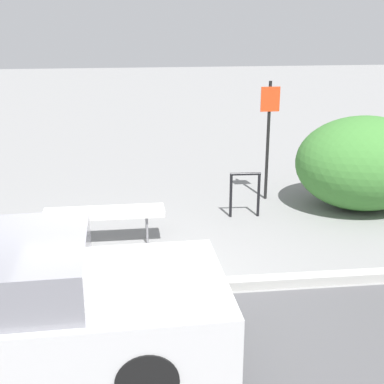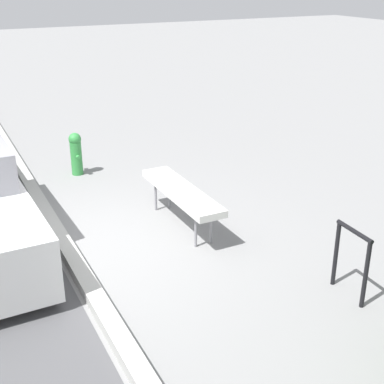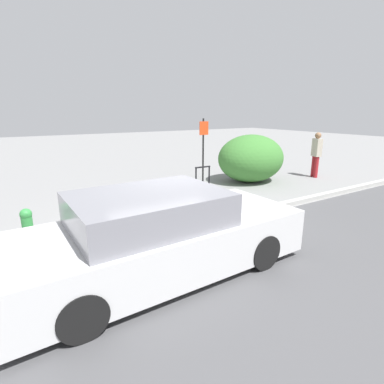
{
  "view_description": "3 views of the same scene",
  "coord_description": "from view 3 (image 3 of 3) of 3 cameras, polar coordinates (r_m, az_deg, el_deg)",
  "views": [
    {
      "loc": [
        0.36,
        -6.26,
        3.51
      ],
      "look_at": [
        1.31,
        1.82,
        0.76
      ],
      "focal_mm": 50.0,
      "sensor_mm": 36.0,
      "label": 1
    },
    {
      "loc": [
        6.15,
        -1.27,
        3.39
      ],
      "look_at": [
        0.18,
        1.71,
        0.62
      ],
      "focal_mm": 50.0,
      "sensor_mm": 36.0,
      "label": 2
    },
    {
      "loc": [
        -2.97,
        -5.32,
        2.56
      ],
      "look_at": [
        0.84,
        0.82,
        0.59
      ],
      "focal_mm": 28.0,
      "sensor_mm": 36.0,
      "label": 3
    }
  ],
  "objects": [
    {
      "name": "fire_hydrant",
      "position": [
        6.59,
        -28.82,
        -5.76
      ],
      "size": [
        0.36,
        0.22,
        0.77
      ],
      "color": "#338C3F",
      "rests_on": "ground_plane"
    },
    {
      "name": "parked_car_near",
      "position": [
        4.82,
        -6.38,
        -8.38
      ],
      "size": [
        4.76,
        1.96,
        1.37
      ],
      "rotation": [
        0.0,
        0.0,
        0.03
      ],
      "color": "black",
      "rests_on": "ground_plane"
    },
    {
      "name": "sign_post",
      "position": [
        10.68,
        2.17,
        8.92
      ],
      "size": [
        0.36,
        0.08,
        2.3
      ],
      "color": "black",
      "rests_on": "ground_plane"
    },
    {
      "name": "ground_plane",
      "position": [
        6.61,
        -2.49,
        -7.54
      ],
      "size": [
        60.0,
        60.0,
        0.0
      ],
      "primitive_type": "plane",
      "color": "gray"
    },
    {
      "name": "bench",
      "position": [
        7.84,
        -9.2,
        -0.08
      ],
      "size": [
        1.89,
        0.43,
        0.57
      ],
      "rotation": [
        0.0,
        0.0,
        0.01
      ],
      "color": "gray",
      "rests_on": "ground_plane"
    },
    {
      "name": "shrub_hedge",
      "position": [
        11.25,
        11.14,
        6.3
      ],
      "size": [
        2.54,
        2.13,
        1.73
      ],
      "color": "#3D7A33",
      "rests_on": "ground_plane"
    },
    {
      "name": "curb",
      "position": [
        6.58,
        -2.49,
        -7.02
      ],
      "size": [
        60.0,
        0.2,
        0.13
      ],
      "color": "#A8A8A3",
      "rests_on": "ground_plane"
    },
    {
      "name": "pedestrian",
      "position": [
        12.76,
        22.58,
        6.79
      ],
      "size": [
        0.34,
        0.45,
        1.75
      ],
      "rotation": [
        0.0,
        0.0,
        1.21
      ],
      "color": "maroon",
      "rests_on": "ground_plane"
    },
    {
      "name": "bike_rack",
      "position": [
        9.74,
        2.04,
        3.05
      ],
      "size": [
        0.55,
        0.08,
        0.83
      ],
      "rotation": [
        0.0,
        0.0,
        -0.05
      ],
      "color": "black",
      "rests_on": "ground_plane"
    }
  ]
}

